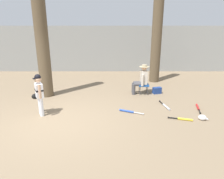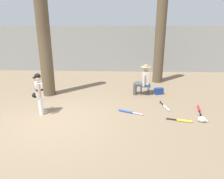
% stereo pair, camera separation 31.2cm
% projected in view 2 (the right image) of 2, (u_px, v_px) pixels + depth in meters
% --- Properties ---
extents(ground_plane, '(60.00, 60.00, 0.00)m').
position_uv_depth(ground_plane, '(55.00, 121.00, 5.92)').
color(ground_plane, '#7F6B51').
extents(concrete_back_wall, '(18.00, 0.36, 2.65)m').
position_uv_depth(concrete_back_wall, '(90.00, 49.00, 12.17)').
color(concrete_back_wall, gray).
rests_on(concrete_back_wall, ground).
extents(tree_near_player, '(0.63, 0.63, 5.31)m').
position_uv_depth(tree_near_player, '(44.00, 34.00, 7.50)').
color(tree_near_player, brown).
rests_on(tree_near_player, ground).
extents(tree_behind_spectator, '(0.68, 0.68, 4.22)m').
position_uv_depth(tree_behind_spectator, '(160.00, 45.00, 9.53)').
color(tree_behind_spectator, brown).
rests_on(tree_behind_spectator, ground).
extents(young_ballplayer, '(0.49, 0.53, 1.31)m').
position_uv_depth(young_ballplayer, '(39.00, 91.00, 6.23)').
color(young_ballplayer, white).
rests_on(young_ballplayer, ground).
extents(folding_stool, '(0.40, 0.40, 0.41)m').
position_uv_depth(folding_stool, '(145.00, 86.00, 8.14)').
color(folding_stool, '#194C9E').
rests_on(folding_stool, ground).
extents(seated_spectator, '(0.67, 0.53, 1.20)m').
position_uv_depth(seated_spectator, '(143.00, 79.00, 8.06)').
color(seated_spectator, '#47474C').
rests_on(seated_spectator, ground).
extents(handbag_beside_stool, '(0.38, 0.27, 0.26)m').
position_uv_depth(handbag_beside_stool, '(159.00, 91.00, 8.21)').
color(handbag_beside_stool, navy).
rests_on(handbag_beside_stool, ground).
extents(bat_red_barrel, '(0.24, 0.76, 0.07)m').
position_uv_depth(bat_red_barrel, '(199.00, 109.00, 6.69)').
color(bat_red_barrel, red).
rests_on(bat_red_barrel, ground).
extents(bat_yellow_trainer, '(0.70, 0.26, 0.07)m').
position_uv_depth(bat_yellow_trainer, '(182.00, 121.00, 5.90)').
color(bat_yellow_trainer, yellow).
rests_on(bat_yellow_trainer, ground).
extents(bat_blue_youth, '(0.76, 0.39, 0.07)m').
position_uv_depth(bat_blue_youth, '(127.00, 112.00, 6.50)').
color(bat_blue_youth, '#2347AD').
rests_on(bat_blue_youth, ground).
extents(bat_aluminum_silver, '(0.21, 0.82, 0.07)m').
position_uv_depth(bat_aluminum_silver, '(166.00, 107.00, 6.85)').
color(bat_aluminum_silver, '#B7BCC6').
rests_on(bat_aluminum_silver, ground).
extents(batting_helmet_white, '(0.28, 0.21, 0.16)m').
position_uv_depth(batting_helmet_white, '(202.00, 119.00, 5.89)').
color(batting_helmet_white, silver).
rests_on(batting_helmet_white, ground).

